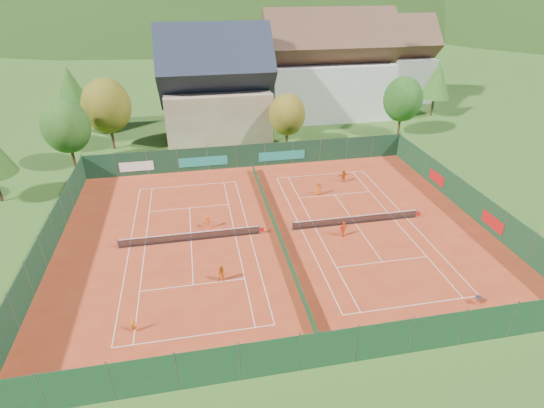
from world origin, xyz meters
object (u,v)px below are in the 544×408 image
Objects in this scene: player_left_mid at (222,274)px; player_right_far_a at (319,188)px; player_left_near at (133,325)px; ball_hopper at (478,298)px; player_left_far at (208,222)px; player_right_far_b at (343,176)px; player_right_near at (343,229)px; hotel_block_b at (385,64)px; chalet at (216,90)px; hotel_block_a at (327,71)px.

player_right_far_a is (11.92, 13.21, 0.02)m from player_left_mid.
player_left_mid is (6.42, 4.27, 0.18)m from player_left_near.
ball_hopper is 24.05m from player_left_far.
player_right_far_b is at bearing 16.95° from player_left_near.
player_left_near is at bearing 66.49° from player_left_far.
player_right_near is at bearing 27.31° from player_left_mid.
hotel_block_b is 10.97× the size of player_right_far_b.
ball_hopper is (-17.25, -56.66, -6.06)m from hotel_block_b.
chalet is 35.85m from hotel_block_b.
player_left_far is at bearing 142.47° from ball_hopper.
chalet is 11.40× the size of player_left_far.
chalet reaches higher than player_left_far.
chalet is 28.82m from player_left_far.
hotel_block_a is at bearing -122.20° from player_left_far.
hotel_block_a is 27.00× the size of ball_hopper.
player_left_far is (-19.07, 14.65, 0.16)m from ball_hopper.
player_right_near is (-10.01, -37.89, -6.59)m from hotel_block_a.
player_left_far is at bearing 146.46° from player_right_near.
hotel_block_a is 15.20× the size of player_left_far.
player_right_near reaches higher than player_left_mid.
ball_hopper is 0.51× the size of player_right_near.
ball_hopper is (15.75, -42.66, -6.07)m from chalet.
player_left_near is 20.13m from player_right_near.
hotel_block_a is 14.17× the size of player_left_mid.
player_right_near is at bearing 54.66° from player_right_far_b.
player_left_far is (-36.32, -42.01, -5.91)m from hotel_block_b.
player_left_near is at bearing 33.51° from player_right_far_a.
player_right_near is at bearing 0.60° from player_left_near.
player_right_near is 1.02× the size of player_right_far_a.
chalet is at bearing -73.46° from player_right_far_b.
player_right_far_b is at bearing 54.38° from player_right_near.
chalet is 19.94m from hotel_block_a.
chalet is at bearing 52.07° from player_left_near.
ball_hopper is 0.68× the size of player_left_near.
player_left_near is 25.34m from player_right_far_a.
hotel_block_b is at bearing 29.74° from hotel_block_a.
chalet is at bearing -78.44° from player_right_far_a.
player_right_far_a is at bearing 18.34° from player_left_near.
player_left_far is at bearing -130.84° from hotel_block_b.
hotel_block_a reaches higher than player_left_far.
hotel_block_b is 59.53m from ball_hopper.
hotel_block_a reaches higher than chalet.
player_left_near is at bearing 175.46° from ball_hopper.
ball_hopper is at bearing -93.82° from hotel_block_a.
player_right_far_b is (-2.74, 22.07, 0.23)m from ball_hopper.
hotel_block_a reaches higher than ball_hopper.
player_right_far_b is (16.33, 7.43, 0.08)m from player_left_far.
player_right_near is (8.99, -31.89, -5.83)m from chalet.
player_right_far_a is (18.34, 17.49, 0.19)m from player_left_near.
player_right_far_b is (15.71, 15.82, 0.03)m from player_left_mid.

